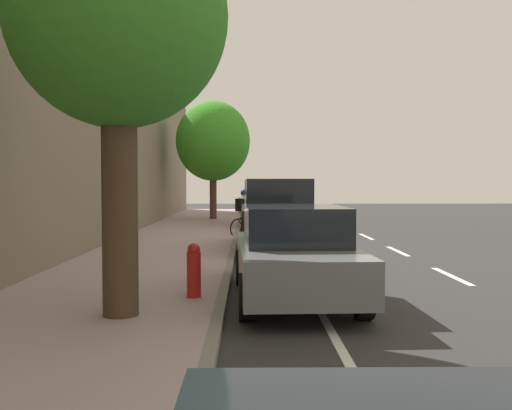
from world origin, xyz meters
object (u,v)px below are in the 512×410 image
(parked_sedan_white_nearest, at_px, (258,202))
(parked_suv_black_mid, at_px, (277,214))
(parked_suv_red_second, at_px, (267,203))
(street_tree_near_cyclist, at_px, (213,141))
(parked_sedan_grey_far, at_px, (294,254))
(bicycle_at_curb, at_px, (250,227))
(cyclist_with_backpack, at_px, (244,208))
(street_tree_mid_block, at_px, (118,20))
(fire_hydrant, at_px, (194,270))

(parked_sedan_white_nearest, distance_m, parked_suv_black_mid, 17.12)
(parked_sedan_white_nearest, relative_size, parked_suv_red_second, 0.92)
(street_tree_near_cyclist, bearing_deg, parked_sedan_grey_far, 97.49)
(parked_suv_black_mid, height_order, bicycle_at_curb, parked_suv_black_mid)
(parked_suv_black_mid, xyz_separation_m, street_tree_near_cyclist, (2.48, -12.19, 2.86))
(parked_suv_black_mid, distance_m, bicycle_at_curb, 4.10)
(parked_suv_red_second, bearing_deg, street_tree_near_cyclist, -55.99)
(cyclist_with_backpack, distance_m, street_tree_mid_block, 12.87)
(parked_suv_black_mid, xyz_separation_m, cyclist_with_backpack, (0.94, -4.42, -0.02))
(cyclist_with_backpack, xyz_separation_m, street_tree_mid_block, (1.54, 12.41, 3.02))
(street_tree_near_cyclist, relative_size, fire_hydrant, 6.79)
(street_tree_mid_block, bearing_deg, street_tree_near_cyclist, -90.00)
(fire_hydrant, bearing_deg, street_tree_near_cyclist, -87.40)
(parked_suv_black_mid, distance_m, street_tree_near_cyclist, 12.76)
(parked_sedan_white_nearest, height_order, street_tree_near_cyclist, street_tree_near_cyclist)
(parked_suv_red_second, relative_size, cyclist_with_backpack, 2.90)
(bicycle_at_curb, bearing_deg, parked_sedan_white_nearest, -92.30)
(parked_suv_black_mid, distance_m, cyclist_with_backpack, 4.52)
(parked_sedan_grey_far, xyz_separation_m, fire_hydrant, (1.58, 0.39, -0.20))
(parked_sedan_white_nearest, bearing_deg, street_tree_near_cyclist, 65.16)
(parked_sedan_white_nearest, xyz_separation_m, parked_suv_red_second, (-0.21, 8.63, 0.27))
(parked_sedan_grey_far, distance_m, street_tree_near_cyclist, 19.00)
(parked_sedan_grey_far, bearing_deg, street_tree_mid_block, 33.16)
(street_tree_near_cyclist, bearing_deg, parked_suv_black_mid, 101.50)
(bicycle_at_curb, bearing_deg, parked_suv_red_second, -99.28)
(parked_suv_red_second, relative_size, street_tree_near_cyclist, 0.84)
(bicycle_at_curb, xyz_separation_m, street_tree_mid_block, (1.76, 11.98, 3.66))
(parked_sedan_white_nearest, xyz_separation_m, parked_sedan_grey_far, (-0.16, 23.52, 0.00))
(parked_sedan_white_nearest, xyz_separation_m, fire_hydrant, (1.42, 23.91, -0.20))
(parked_suv_black_mid, distance_m, parked_sedan_grey_far, 6.40)
(parked_suv_red_second, distance_m, street_tree_mid_block, 16.94)
(street_tree_mid_block, bearing_deg, cyclist_with_backpack, -97.06)
(parked_sedan_white_nearest, relative_size, street_tree_near_cyclist, 0.77)
(cyclist_with_backpack, height_order, street_tree_mid_block, street_tree_mid_block)
(parked_suv_black_mid, relative_size, street_tree_near_cyclist, 0.83)
(parked_sedan_grey_far, xyz_separation_m, street_tree_near_cyclist, (2.44, -18.58, 3.14))
(parked_suv_red_second, relative_size, parked_suv_black_mid, 1.02)
(parked_suv_red_second, bearing_deg, parked_suv_black_mid, 89.90)
(bicycle_at_curb, bearing_deg, street_tree_near_cyclist, -77.91)
(street_tree_mid_block, bearing_deg, fire_hydrant, -125.60)
(parked_sedan_grey_far, relative_size, street_tree_near_cyclist, 0.78)
(parked_sedan_grey_far, bearing_deg, street_tree_near_cyclist, -82.51)
(parked_suv_red_second, height_order, cyclist_with_backpack, parked_suv_red_second)
(parked_sedan_white_nearest, distance_m, street_tree_near_cyclist, 6.28)
(parked_suv_black_mid, xyz_separation_m, fire_hydrant, (1.62, 6.79, -0.47))
(parked_sedan_grey_far, bearing_deg, bicycle_at_curb, -86.21)
(street_tree_near_cyclist, relative_size, street_tree_mid_block, 1.05)
(parked_suv_black_mid, bearing_deg, bicycle_at_curb, -79.72)
(street_tree_near_cyclist, distance_m, fire_hydrant, 19.29)
(street_tree_near_cyclist, bearing_deg, parked_suv_red_second, 124.01)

